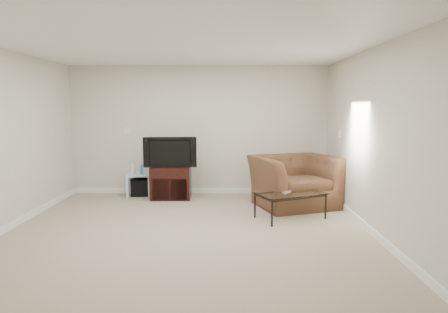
{
  "coord_description": "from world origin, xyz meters",
  "views": [
    {
      "loc": [
        0.54,
        -5.3,
        1.72
      ],
      "look_at": [
        0.5,
        1.2,
        0.9
      ],
      "focal_mm": 32.0,
      "sensor_mm": 36.0,
      "label": 1
    }
  ],
  "objects_px": {
    "television": "(170,152)",
    "tv_stand": "(171,182)",
    "side_table": "(139,184)",
    "subwoofer": "(141,187)",
    "coffee_table": "(290,206)",
    "recliner": "(294,173)"
  },
  "relations": [
    {
      "from": "television",
      "to": "tv_stand",
      "type": "bearing_deg",
      "value": 87.22
    },
    {
      "from": "side_table",
      "to": "tv_stand",
      "type": "bearing_deg",
      "value": -19.47
    },
    {
      "from": "television",
      "to": "side_table",
      "type": "distance_m",
      "value": 0.97
    },
    {
      "from": "side_table",
      "to": "subwoofer",
      "type": "distance_m",
      "value": 0.07
    },
    {
      "from": "television",
      "to": "side_table",
      "type": "relative_size",
      "value": 2.0
    },
    {
      "from": "coffee_table",
      "to": "side_table",
      "type": "bearing_deg",
      "value": 149.49
    },
    {
      "from": "recliner",
      "to": "coffee_table",
      "type": "bearing_deg",
      "value": -122.45
    },
    {
      "from": "television",
      "to": "coffee_table",
      "type": "height_order",
      "value": "television"
    },
    {
      "from": "side_table",
      "to": "coffee_table",
      "type": "xyz_separation_m",
      "value": [
        2.67,
        -1.57,
        -0.02
      ]
    },
    {
      "from": "television",
      "to": "subwoofer",
      "type": "xyz_separation_m",
      "value": [
        -0.63,
        0.28,
        -0.73
      ]
    },
    {
      "from": "tv_stand",
      "to": "subwoofer",
      "type": "bearing_deg",
      "value": 156.9
    },
    {
      "from": "television",
      "to": "side_table",
      "type": "height_order",
      "value": "television"
    },
    {
      "from": "tv_stand",
      "to": "television",
      "type": "height_order",
      "value": "television"
    },
    {
      "from": "subwoofer",
      "to": "coffee_table",
      "type": "height_order",
      "value": "coffee_table"
    },
    {
      "from": "television",
      "to": "coffee_table",
      "type": "distance_m",
      "value": 2.51
    },
    {
      "from": "television",
      "to": "recliner",
      "type": "distance_m",
      "value": 2.29
    },
    {
      "from": "coffee_table",
      "to": "recliner",
      "type": "bearing_deg",
      "value": 76.49
    },
    {
      "from": "tv_stand",
      "to": "subwoofer",
      "type": "relative_size",
      "value": 2.2
    },
    {
      "from": "side_table",
      "to": "subwoofer",
      "type": "bearing_deg",
      "value": 41.07
    },
    {
      "from": "television",
      "to": "recliner",
      "type": "relative_size",
      "value": 0.68
    },
    {
      "from": "recliner",
      "to": "coffee_table",
      "type": "xyz_separation_m",
      "value": [
        -0.19,
        -0.8,
        -0.38
      ]
    },
    {
      "from": "tv_stand",
      "to": "side_table",
      "type": "xyz_separation_m",
      "value": [
        -0.65,
        0.23,
        -0.09
      ]
    }
  ]
}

